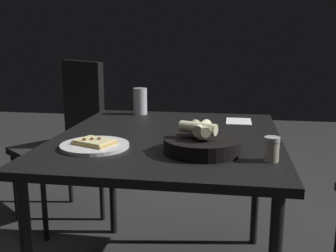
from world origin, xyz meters
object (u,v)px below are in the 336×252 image
pizza_plate (95,145)px  pepper_shaker (272,150)px  bread_basket (202,143)px  beer_glass (140,103)px  chair_far (69,132)px  dining_table (168,150)px

pizza_plate → pepper_shaker: pepper_shaker is taller
bread_basket → beer_glass: size_ratio=2.00×
bread_basket → pepper_shaker: 0.24m
beer_glass → pepper_shaker: size_ratio=1.70×
bread_basket → beer_glass: bearing=-150.7°
bread_basket → chair_far: bearing=-135.4°
pizza_plate → pepper_shaker: (0.07, 0.63, 0.03)m
dining_table → beer_glass: (-0.45, -0.22, 0.12)m
beer_glass → pepper_shaker: beer_glass is taller
dining_table → bread_basket: bearing=34.6°
pizza_plate → beer_glass: beer_glass is taller
dining_table → chair_far: size_ratio=1.11×
bread_basket → beer_glass: beer_glass is taller
bread_basket → chair_far: 1.28m
pizza_plate → chair_far: 1.04m
pepper_shaker → beer_glass: bearing=-140.6°
bread_basket → beer_glass: (-0.68, -0.38, 0.03)m
dining_table → pizza_plate: pizza_plate is taller
pizza_plate → beer_glass: (-0.68, 0.02, 0.05)m
pizza_plate → beer_glass: size_ratio=1.83×
pepper_shaker → chair_far: 1.49m
dining_table → chair_far: bearing=-132.5°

